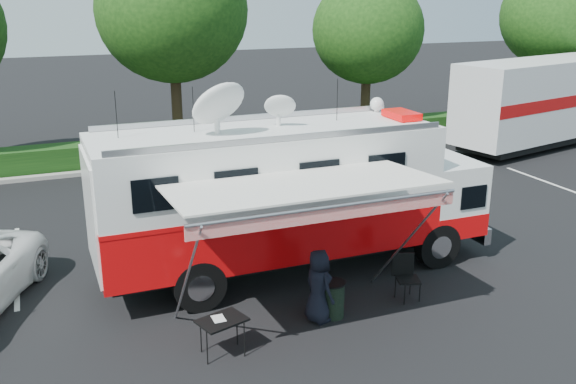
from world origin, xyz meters
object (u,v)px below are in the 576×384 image
at_px(command_truck, 293,194).
at_px(semi_trailer, 563,98).
at_px(folding_table, 222,321).
at_px(trash_bin, 333,299).

distance_m(command_truck, semi_trailer, 18.87).
height_order(folding_table, trash_bin, trash_bin).
relative_size(trash_bin, semi_trailer, 0.06).
bearing_deg(semi_trailer, command_truck, -152.99).
height_order(trash_bin, semi_trailer, semi_trailer).
bearing_deg(folding_table, command_truck, 48.67).
height_order(command_truck, trash_bin, command_truck).
bearing_deg(trash_bin, folding_table, -167.57).
relative_size(command_truck, folding_table, 9.39).
relative_size(command_truck, semi_trailer, 0.76).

